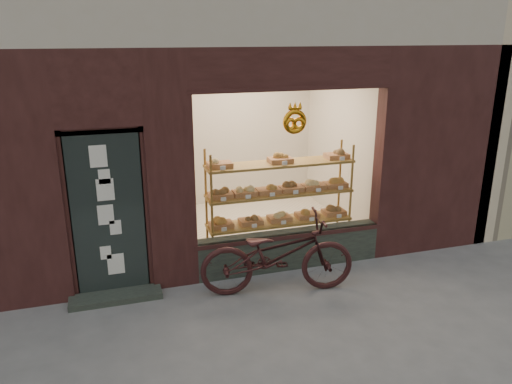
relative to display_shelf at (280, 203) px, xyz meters
name	(u,v)px	position (x,y,z in m)	size (l,w,h in m)	color
ground	(320,359)	(-0.45, -2.55, -0.85)	(90.00, 90.00, 0.00)	#575759
display_shelf	(280,203)	(0.00, 0.00, 0.00)	(2.20, 0.45, 1.70)	brown
bicycle	(277,255)	(-0.41, -1.06, -0.32)	(0.70, 2.00, 1.05)	black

